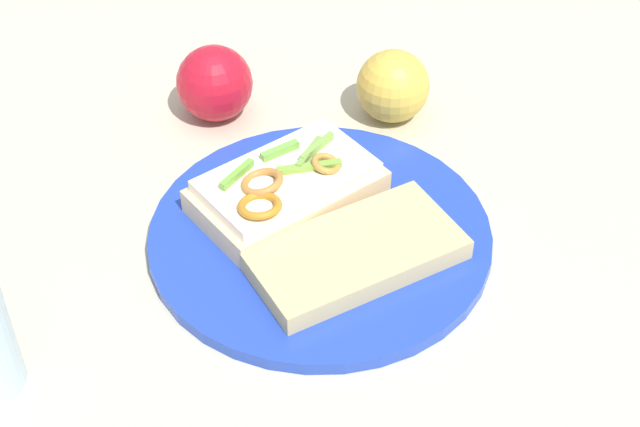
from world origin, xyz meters
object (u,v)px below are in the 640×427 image
(sandwich, at_px, (286,187))
(bread_slice_side, at_px, (355,253))
(apple_0, at_px, (213,84))
(apple_1, at_px, (393,86))
(plate, at_px, (320,235))

(sandwich, relative_size, bread_slice_side, 0.99)
(apple_0, bearing_deg, bread_slice_side, 91.94)
(sandwich, distance_m, apple_1, 0.18)
(plate, distance_m, bread_slice_side, 0.05)
(plate, xyz_separation_m, apple_0, (0.00, -0.22, 0.03))
(sandwich, height_order, apple_0, apple_0)
(bread_slice_side, distance_m, apple_0, 0.26)
(apple_0, height_order, apple_1, apple_0)
(apple_0, bearing_deg, apple_1, 150.06)
(apple_1, bearing_deg, bread_slice_side, 49.53)
(plate, xyz_separation_m, sandwich, (0.01, -0.05, 0.02))
(plate, relative_size, bread_slice_side, 1.70)
(plate, height_order, apple_0, apple_0)
(sandwich, height_order, apple_1, apple_1)
(bread_slice_side, bearing_deg, plate, 98.32)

